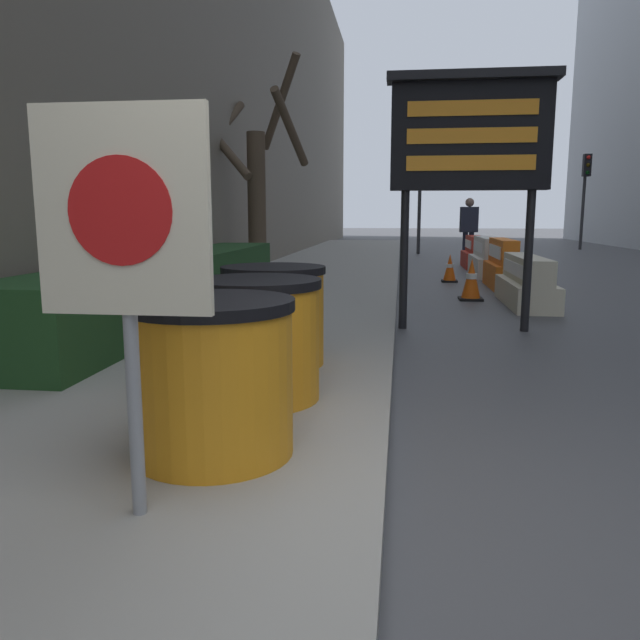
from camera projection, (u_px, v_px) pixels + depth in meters
name	position (u px, v px, depth m)	size (l,w,h in m)	color
ground_plane	(383.00, 556.00, 2.56)	(120.00, 120.00, 0.00)	#474749
sidewalk_left	(0.00, 516.00, 2.77)	(3.39, 56.00, 0.14)	gray
hedge_strip	(178.00, 284.00, 8.00)	(0.90, 7.26, 0.73)	#1E421E
bare_tree	(257.00, 179.00, 12.27)	(1.95, 2.01, 4.32)	#4C3D2D
barrel_drum_foreground	(212.00, 377.00, 3.25)	(0.87, 0.87, 0.83)	orange
barrel_drum_middle	(258.00, 339.00, 4.23)	(0.87, 0.87, 0.83)	orange
barrel_drum_back	(274.00, 315.00, 5.23)	(0.87, 0.87, 0.83)	orange
warning_sign	(124.00, 237.00, 2.44)	(0.70, 0.08, 1.67)	gray
message_board	(470.00, 138.00, 7.20)	(1.94, 0.36, 2.98)	black
jersey_barrier_cream	(526.00, 284.00, 9.57)	(0.63, 2.16, 0.75)	beige
jersey_barrier_orange_near	(502.00, 266.00, 11.85)	(0.50, 1.75, 0.92)	orange
jersey_barrier_white	(486.00, 259.00, 14.13)	(0.59, 2.04, 0.87)	silver
jersey_barrier_red_striped	(475.00, 254.00, 16.26)	(0.59, 1.63, 0.82)	red
traffic_cone_near	(497.00, 255.00, 16.01)	(0.40, 0.40, 0.72)	black
traffic_cone_mid	(450.00, 268.00, 12.85)	(0.32, 0.32, 0.58)	black
traffic_cone_far	(471.00, 280.00, 10.13)	(0.38, 0.38, 0.68)	black
traffic_light_near_curb	(420.00, 174.00, 21.44)	(0.28, 0.45, 3.76)	#2D2D30
traffic_light_far_side	(585.00, 181.00, 24.09)	(0.28, 0.45, 3.66)	#2D2D30
pedestrian_worker	(469.00, 225.00, 17.41)	(0.49, 0.31, 1.83)	#23283D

